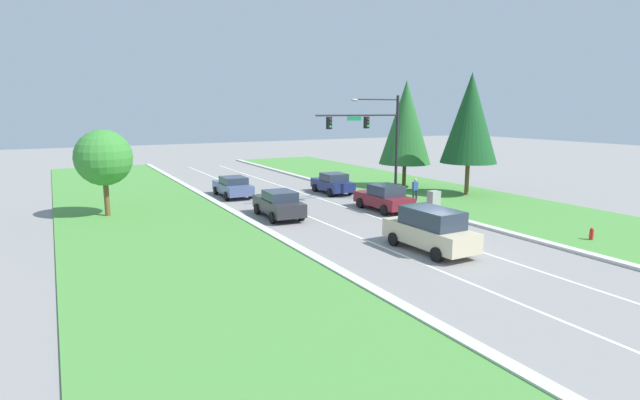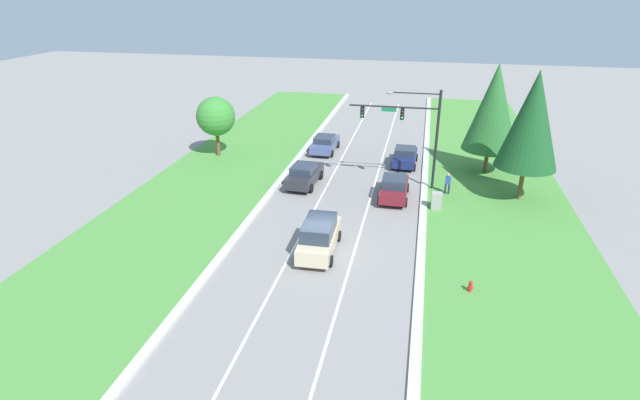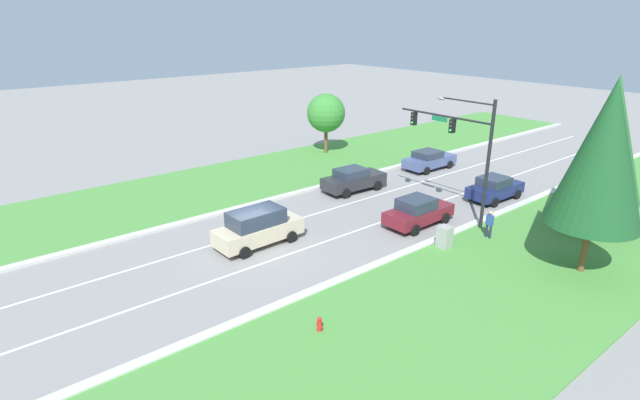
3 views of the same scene
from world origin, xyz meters
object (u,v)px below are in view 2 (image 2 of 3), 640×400
(conifer_near_right_tree, at_px, (494,107))
(conifer_far_right_tree, at_px, (532,120))
(fire_hydrant, at_px, (470,287))
(slate_blue_sedan, at_px, (325,143))
(pedestrian, at_px, (448,183))
(burgundy_sedan, at_px, (394,187))
(oak_near_left_tree, at_px, (216,117))
(utility_cabinet, at_px, (437,201))
(navy_sedan, at_px, (405,156))
(charcoal_sedan, at_px, (305,174))
(traffic_signal_mast, at_px, (412,124))
(champagne_suv, at_px, (319,236))

(conifer_near_right_tree, bearing_deg, conifer_far_right_tree, -70.20)
(fire_hydrant, height_order, conifer_near_right_tree, conifer_near_right_tree)
(conifer_far_right_tree, bearing_deg, slate_blue_sedan, 153.13)
(pedestrian, xyz_separation_m, conifer_near_right_tree, (3.20, 5.44, 4.59))
(burgundy_sedan, relative_size, slate_blue_sedan, 0.96)
(fire_hydrant, bearing_deg, oak_near_left_tree, 139.62)
(burgundy_sedan, height_order, utility_cabinet, burgundy_sedan)
(navy_sedan, bearing_deg, utility_cabinet, -71.68)
(charcoal_sedan, distance_m, navy_sedan, 9.69)
(charcoal_sedan, xyz_separation_m, burgundy_sedan, (7.03, -1.26, -0.01))
(traffic_signal_mast, xyz_separation_m, slate_blue_sedan, (-7.98, 7.36, -4.23))
(charcoal_sedan, relative_size, conifer_far_right_tree, 0.51)
(charcoal_sedan, bearing_deg, conifer_near_right_tree, 25.30)
(conifer_far_right_tree, bearing_deg, burgundy_sedan, -169.60)
(charcoal_sedan, xyz_separation_m, navy_sedan, (7.40, 6.25, -0.05))
(utility_cabinet, bearing_deg, fire_hydrant, -80.46)
(burgundy_sedan, height_order, navy_sedan, burgundy_sedan)
(navy_sedan, relative_size, pedestrian, 2.52)
(conifer_far_right_tree, bearing_deg, champagne_suv, -140.17)
(utility_cabinet, relative_size, conifer_near_right_tree, 0.14)
(traffic_signal_mast, xyz_separation_m, champagne_suv, (-4.54, -11.33, -3.99))
(charcoal_sedan, height_order, slate_blue_sedan, charcoal_sedan)
(burgundy_sedan, distance_m, utility_cabinet, 3.35)
(charcoal_sedan, xyz_separation_m, utility_cabinet, (10.07, -2.66, -0.23))
(utility_cabinet, bearing_deg, slate_blue_sedan, 132.26)
(burgundy_sedan, xyz_separation_m, conifer_near_right_tree, (7.03, 6.98, 4.66))
(pedestrian, bearing_deg, conifer_near_right_tree, -115.60)
(slate_blue_sedan, height_order, pedestrian, pedestrian)
(conifer_far_right_tree, bearing_deg, traffic_signal_mast, 174.43)
(utility_cabinet, bearing_deg, conifer_far_right_tree, 27.23)
(conifer_near_right_tree, bearing_deg, burgundy_sedan, -135.22)
(utility_cabinet, bearing_deg, navy_sedan, 106.67)
(champagne_suv, relative_size, pedestrian, 2.94)
(burgundy_sedan, bearing_deg, fire_hydrant, -67.90)
(conifer_far_right_tree, bearing_deg, utility_cabinet, -152.77)
(traffic_signal_mast, distance_m, conifer_far_right_tree, 8.19)
(conifer_near_right_tree, bearing_deg, navy_sedan, 175.44)
(slate_blue_sedan, bearing_deg, utility_cabinet, -46.72)
(champagne_suv, xyz_separation_m, navy_sedan, (4.06, 16.41, -0.22))
(traffic_signal_mast, bearing_deg, conifer_near_right_tree, 36.35)
(navy_sedan, distance_m, conifer_near_right_tree, 8.17)
(conifer_near_right_tree, distance_m, conifer_far_right_tree, 5.69)
(navy_sedan, bearing_deg, conifer_near_right_tree, -2.91)
(charcoal_sedan, xyz_separation_m, pedestrian, (10.86, 0.28, 0.07))
(fire_hydrant, xyz_separation_m, oak_near_left_tree, (-21.08, 17.93, 3.34))
(slate_blue_sedan, height_order, oak_near_left_tree, oak_near_left_tree)
(champagne_suv, xyz_separation_m, conifer_near_right_tree, (10.72, 15.88, 4.49))
(fire_hydrant, bearing_deg, pedestrian, 93.94)
(pedestrian, bearing_deg, burgundy_sedan, 26.84)
(utility_cabinet, height_order, oak_near_left_tree, oak_near_left_tree)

